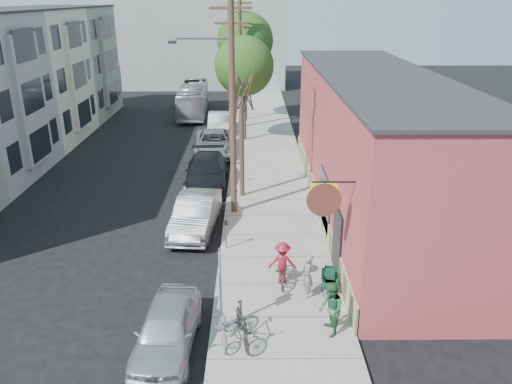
{
  "coord_description": "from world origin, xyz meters",
  "views": [
    {
      "loc": [
        3.31,
        -17.51,
        9.81
      ],
      "look_at": [
        3.49,
        3.61,
        1.5
      ],
      "focal_mm": 35.0,
      "sensor_mm": 36.0,
      "label": 1
    }
  ],
  "objects_px": {
    "car_2": "(206,172)",
    "car_4": "(219,123)",
    "utility_pole_near": "(231,103)",
    "patio_chair_a": "(332,280)",
    "car_0": "(167,329)",
    "tree_leafy_far": "(245,41)",
    "cyclist": "(282,262)",
    "car_1": "(196,214)",
    "patron_grey": "(307,276)",
    "sign_post": "(220,281)",
    "patron_green": "(331,309)",
    "bus": "(193,99)",
    "tree_leafy_mid": "(244,66)",
    "parked_bike_a": "(242,324)",
    "car_3": "(214,143)",
    "tree_bare": "(242,151)",
    "patio_chair_b": "(329,283)",
    "parking_meter_far": "(233,170)",
    "parking_meter_near": "(226,230)",
    "parked_bike_b": "(224,329)"
  },
  "relations": [
    {
      "from": "sign_post",
      "to": "utility_pole_near",
      "type": "height_order",
      "value": "utility_pole_near"
    },
    {
      "from": "parking_meter_near",
      "to": "car_3",
      "type": "relative_size",
      "value": 0.23
    },
    {
      "from": "tree_leafy_far",
      "to": "car_0",
      "type": "distance_m",
      "value": 29.9
    },
    {
      "from": "tree_leafy_mid",
      "to": "tree_leafy_far",
      "type": "xyz_separation_m",
      "value": [
        0.0,
        6.43,
        1.17
      ]
    },
    {
      "from": "parking_meter_far",
      "to": "patron_green",
      "type": "bearing_deg",
      "value": -75.38
    },
    {
      "from": "utility_pole_near",
      "to": "car_2",
      "type": "distance_m",
      "value": 6.26
    },
    {
      "from": "patio_chair_a",
      "to": "patron_grey",
      "type": "relative_size",
      "value": 0.55
    },
    {
      "from": "cyclist",
      "to": "car_1",
      "type": "distance_m",
      "value": 5.87
    },
    {
      "from": "patio_chair_b",
      "to": "car_1",
      "type": "xyz_separation_m",
      "value": [
        -5.15,
        5.46,
        0.19
      ]
    },
    {
      "from": "bus",
      "to": "tree_leafy_mid",
      "type": "bearing_deg",
      "value": -65.21
    },
    {
      "from": "patron_green",
      "to": "car_4",
      "type": "distance_m",
      "value": 25.29
    },
    {
      "from": "parked_bike_b",
      "to": "bus",
      "type": "height_order",
      "value": "bus"
    },
    {
      "from": "bus",
      "to": "parking_meter_near",
      "type": "bearing_deg",
      "value": -83.36
    },
    {
      "from": "sign_post",
      "to": "utility_pole_near",
      "type": "distance_m",
      "value": 9.79
    },
    {
      "from": "parking_meter_far",
      "to": "car_2",
      "type": "distance_m",
      "value": 1.48
    },
    {
      "from": "patio_chair_b",
      "to": "car_1",
      "type": "bearing_deg",
      "value": 147.12
    },
    {
      "from": "patron_green",
      "to": "bus",
      "type": "relative_size",
      "value": 0.18
    },
    {
      "from": "car_0",
      "to": "car_3",
      "type": "bearing_deg",
      "value": 92.63
    },
    {
      "from": "utility_pole_near",
      "to": "patron_grey",
      "type": "xyz_separation_m",
      "value": [
        2.8,
        -7.35,
        -4.46
      ]
    },
    {
      "from": "tree_leafy_far",
      "to": "car_1",
      "type": "distance_m",
      "value": 21.97
    },
    {
      "from": "tree_leafy_far",
      "to": "car_3",
      "type": "bearing_deg",
      "value": -101.92
    },
    {
      "from": "tree_leafy_mid",
      "to": "parked_bike_a",
      "type": "height_order",
      "value": "tree_leafy_mid"
    },
    {
      "from": "tree_leafy_mid",
      "to": "parking_meter_far",
      "type": "bearing_deg",
      "value": -93.41
    },
    {
      "from": "patio_chair_a",
      "to": "tree_bare",
      "type": "bearing_deg",
      "value": 117.19
    },
    {
      "from": "tree_leafy_mid",
      "to": "cyclist",
      "type": "bearing_deg",
      "value": -85.29
    },
    {
      "from": "patio_chair_b",
      "to": "sign_post",
      "type": "bearing_deg",
      "value": -138.34
    },
    {
      "from": "sign_post",
      "to": "patron_grey",
      "type": "xyz_separation_m",
      "value": [
        2.84,
        1.77,
        -0.89
      ]
    },
    {
      "from": "patron_grey",
      "to": "patron_green",
      "type": "height_order",
      "value": "patron_green"
    },
    {
      "from": "car_4",
      "to": "patron_grey",
      "type": "bearing_deg",
      "value": -81.02
    },
    {
      "from": "tree_bare",
      "to": "tree_leafy_mid",
      "type": "height_order",
      "value": "tree_leafy_mid"
    },
    {
      "from": "car_1",
      "to": "car_4",
      "type": "bearing_deg",
      "value": 95.15
    },
    {
      "from": "tree_bare",
      "to": "parked_bike_a",
      "type": "height_order",
      "value": "tree_bare"
    },
    {
      "from": "sign_post",
      "to": "car_1",
      "type": "height_order",
      "value": "sign_post"
    },
    {
      "from": "patron_green",
      "to": "cyclist",
      "type": "relative_size",
      "value": 1.12
    },
    {
      "from": "patio_chair_b",
      "to": "tree_leafy_far",
      "type": "bearing_deg",
      "value": 110.57
    },
    {
      "from": "car_2",
      "to": "car_3",
      "type": "xyz_separation_m",
      "value": [
        0.0,
        5.97,
        -0.04
      ]
    },
    {
      "from": "patio_chair_b",
      "to": "car_3",
      "type": "relative_size",
      "value": 0.16
    },
    {
      "from": "car_2",
      "to": "patron_grey",
      "type": "bearing_deg",
      "value": -70.85
    },
    {
      "from": "parking_meter_near",
      "to": "patio_chair_a",
      "type": "xyz_separation_m",
      "value": [
        3.83,
        -3.22,
        -0.39
      ]
    },
    {
      "from": "tree_leafy_mid",
      "to": "car_1",
      "type": "bearing_deg",
      "value": -97.75
    },
    {
      "from": "cyclist",
      "to": "car_2",
      "type": "relative_size",
      "value": 0.28
    },
    {
      "from": "car_2",
      "to": "car_4",
      "type": "bearing_deg",
      "value": 87.89
    },
    {
      "from": "patio_chair_a",
      "to": "car_2",
      "type": "distance_m",
      "value": 12.16
    },
    {
      "from": "tree_leafy_mid",
      "to": "patron_green",
      "type": "relative_size",
      "value": 4.14
    },
    {
      "from": "patio_chair_a",
      "to": "parked_bike_b",
      "type": "height_order",
      "value": "patio_chair_a"
    },
    {
      "from": "car_2",
      "to": "tree_leafy_mid",
      "type": "bearing_deg",
      "value": 75.39
    },
    {
      "from": "car_0",
      "to": "tree_leafy_far",
      "type": "bearing_deg",
      "value": 88.72
    },
    {
      "from": "utility_pole_near",
      "to": "car_2",
      "type": "bearing_deg",
      "value": 112.04
    },
    {
      "from": "tree_leafy_mid",
      "to": "car_3",
      "type": "relative_size",
      "value": 1.33
    },
    {
      "from": "cyclist",
      "to": "parked_bike_b",
      "type": "bearing_deg",
      "value": 64.92
    }
  ]
}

